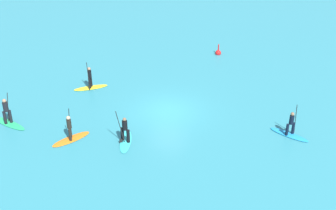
# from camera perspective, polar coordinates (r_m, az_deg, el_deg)

# --- Properties ---
(ground_plane) EXTENTS (120.00, 120.00, 0.00)m
(ground_plane) POSITION_cam_1_polar(r_m,az_deg,el_deg) (31.84, 0.00, -0.77)
(ground_plane) COLOR teal
(ground_plane) RESTS_ON ground
(surfer_on_orange_board) EXTENTS (1.64, 2.69, 2.23)m
(surfer_on_orange_board) POSITION_cam_1_polar(r_m,az_deg,el_deg) (29.34, -12.12, -3.50)
(surfer_on_orange_board) COLOR orange
(surfer_on_orange_board) RESTS_ON ground_plane
(surfer_on_teal_board) EXTENTS (1.72, 2.53, 2.35)m
(surfer_on_teal_board) POSITION_cam_1_polar(r_m,az_deg,el_deg) (28.57, -5.37, -3.83)
(surfer_on_teal_board) COLOR #33C6CC
(surfer_on_teal_board) RESTS_ON ground_plane
(surfer_on_green_board) EXTENTS (2.97, 0.90, 2.14)m
(surfer_on_green_board) POSITION_cam_1_polar(r_m,az_deg,el_deg) (31.99, -19.41, -1.43)
(surfer_on_green_board) COLOR #23B266
(surfer_on_green_board) RESTS_ON ground_plane
(surfer_on_blue_board) EXTENTS (2.66, 1.01, 2.27)m
(surfer_on_blue_board) POSITION_cam_1_polar(r_m,az_deg,el_deg) (30.13, 15.02, -3.02)
(surfer_on_blue_board) COLOR #1E8CD1
(surfer_on_blue_board) RESTS_ON ground_plane
(surfer_on_yellow_board) EXTENTS (2.22, 2.32, 2.25)m
(surfer_on_yellow_board) POSITION_cam_1_polar(r_m,az_deg,el_deg) (35.04, -9.69, 2.74)
(surfer_on_yellow_board) COLOR yellow
(surfer_on_yellow_board) RESTS_ON ground_plane
(marker_buoy) EXTENTS (0.51, 0.51, 1.06)m
(marker_buoy) POSITION_cam_1_polar(r_m,az_deg,el_deg) (40.54, 6.30, 6.52)
(marker_buoy) COLOR red
(marker_buoy) RESTS_ON ground_plane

